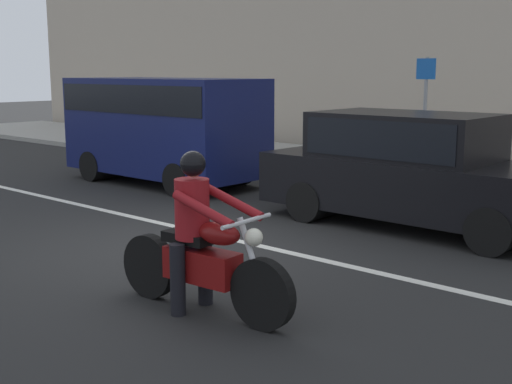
{
  "coord_description": "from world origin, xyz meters",
  "views": [
    {
      "loc": [
        6.67,
        -5.73,
        2.36
      ],
      "look_at": [
        1.83,
        -0.25,
        1.02
      ],
      "focal_mm": 47.0,
      "sensor_mm": 36.0,
      "label": 1
    }
  ],
  "objects_px": {
    "parked_sedan_black": "(412,169)",
    "street_sign_post": "(425,103)",
    "motorcycle_with_rider_crimson": "(201,248)",
    "parked_van_navy": "(164,123)"
  },
  "relations": [
    {
      "from": "parked_van_navy",
      "to": "parked_sedan_black",
      "type": "height_order",
      "value": "parked_van_navy"
    },
    {
      "from": "motorcycle_with_rider_crimson",
      "to": "parked_van_navy",
      "type": "height_order",
      "value": "parked_van_navy"
    },
    {
      "from": "motorcycle_with_rider_crimson",
      "to": "street_sign_post",
      "type": "bearing_deg",
      "value": 104.59
    },
    {
      "from": "parked_sedan_black",
      "to": "street_sign_post",
      "type": "xyz_separation_m",
      "value": [
        -2.06,
        4.28,
        0.76
      ]
    },
    {
      "from": "motorcycle_with_rider_crimson",
      "to": "street_sign_post",
      "type": "height_order",
      "value": "street_sign_post"
    },
    {
      "from": "motorcycle_with_rider_crimson",
      "to": "parked_sedan_black",
      "type": "relative_size",
      "value": 0.45
    },
    {
      "from": "street_sign_post",
      "to": "motorcycle_with_rider_crimson",
      "type": "bearing_deg",
      "value": -75.41
    },
    {
      "from": "parked_sedan_black",
      "to": "motorcycle_with_rider_crimson",
      "type": "bearing_deg",
      "value": -86.7
    },
    {
      "from": "motorcycle_with_rider_crimson",
      "to": "street_sign_post",
      "type": "xyz_separation_m",
      "value": [
        -2.33,
        8.94,
        1.0
      ]
    },
    {
      "from": "street_sign_post",
      "to": "parked_sedan_black",
      "type": "bearing_deg",
      "value": -64.33
    }
  ]
}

